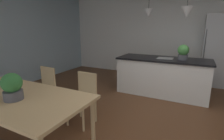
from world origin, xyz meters
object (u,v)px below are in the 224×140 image
Objects in this scene: chair_far_left at (43,88)px; potted_plant_on_table at (12,86)px; refrigerator at (216,51)px; chair_far_right at (83,97)px; potted_plant_on_island at (183,52)px; kitchen_island at (162,76)px; dining_table at (15,99)px.

chair_far_left is 1.23m from potted_plant_on_table.
chair_far_right is at bearing -122.07° from refrigerator.
chair_far_right is 0.44× the size of refrigerator.
potted_plant_on_island reaches higher than chair_far_left.
dining_table is at bearing -116.14° from kitchen_island.
chair_far_left reaches higher than dining_table.
potted_plant_on_island is 3.42m from potted_plant_on_table.
potted_plant_on_table is (-1.68, -2.97, -0.17)m from potted_plant_on_island.
potted_plant_on_table is (-0.32, -0.98, 0.44)m from chair_far_right.
chair_far_left is 3.10m from potted_plant_on_island.
dining_table is 3.43m from potted_plant_on_island.
kitchen_island is 3.26m from potted_plant_on_table.
kitchen_island is at bearing 63.86° from dining_table.
refrigerator is at bearing 61.48° from potted_plant_on_island.
chair_far_right is at bearing -124.39° from potted_plant_on_island.
refrigerator reaches higher than kitchen_island.
potted_plant_on_table is (-2.44, -4.36, -0.08)m from refrigerator.
dining_table is 0.96× the size of kitchen_island.
chair_far_right is at bearing 71.96° from potted_plant_on_table.
refrigerator is (2.59, 4.25, 0.31)m from dining_table.
potted_plant_on_island is at bearing -118.52° from refrigerator.
chair_far_left is 0.40× the size of kitchen_island.
dining_table is at bearing 145.67° from potted_plant_on_table.
dining_table is at bearing -122.61° from potted_plant_on_island.
chair_far_left is at bearing -133.15° from kitchen_island.
refrigerator is at bearing 58.68° from dining_table.
refrigerator is (3.05, 3.38, 0.52)m from chair_far_left.
dining_table is 5.98× the size of potted_plant_on_island.
potted_plant_on_table is (0.61, -0.98, 0.44)m from chair_far_left.
chair_far_left is at bearing -132.06° from refrigerator.
refrigerator is 5.86× the size of potted_plant_on_table.
refrigerator is (2.12, 3.38, 0.52)m from chair_far_right.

